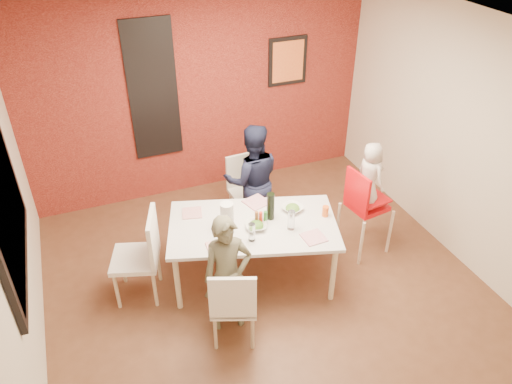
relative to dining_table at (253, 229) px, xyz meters
name	(u,v)px	position (x,y,z in m)	size (l,w,h in m)	color
ground	(266,287)	(0.07, -0.22, -0.65)	(4.50, 4.50, 0.00)	brown
ceiling	(270,36)	(0.07, -0.22, 2.05)	(4.50, 4.50, 0.02)	white
wall_back	(200,94)	(0.07, 2.03, 0.70)	(4.50, 0.02, 2.70)	beige
wall_front	(417,374)	(0.07, -2.47, 0.70)	(4.50, 0.02, 2.70)	beige
wall_left	(6,237)	(-2.18, -0.22, 0.70)	(0.02, 4.50, 2.70)	beige
wall_right	(462,140)	(2.32, -0.22, 0.70)	(0.02, 4.50, 2.70)	beige
brick_accent_wall	(201,95)	(0.07, 2.01, 0.70)	(4.50, 0.02, 2.70)	maroon
picture_window_frame	(4,202)	(-2.15, -0.02, 0.90)	(0.05, 1.70, 1.30)	black
picture_window_pane	(6,202)	(-2.14, -0.02, 0.90)	(0.02, 1.55, 1.15)	black
glassblock_strip	(153,91)	(-0.53, 2.00, 0.85)	(0.55, 0.03, 1.70)	white
glassblock_surround	(153,91)	(-0.53, 1.99, 0.85)	(0.60, 0.03, 1.76)	black
art_print_frame	(288,61)	(1.27, 1.99, 1.00)	(0.54, 0.03, 0.64)	black
art_print_canvas	(288,61)	(1.27, 1.98, 1.00)	(0.44, 0.01, 0.54)	orange
dining_table	(253,229)	(0.00, 0.00, 0.00)	(1.93, 1.42, 0.72)	silver
chair_near	(233,302)	(-0.49, -0.77, -0.15)	(0.54, 0.54, 0.91)	white
chair_far	(245,185)	(0.30, 1.06, -0.16)	(0.43, 0.43, 0.88)	silver
chair_left	(143,252)	(-1.12, 0.17, -0.09)	(0.58, 0.58, 1.00)	white
high_chair	(364,204)	(1.32, -0.02, 0.00)	(0.51, 0.51, 1.08)	red
child_near	(228,275)	(-0.46, -0.53, -0.02)	(0.46, 0.30, 1.26)	brown
child_far	(252,180)	(0.31, 0.82, 0.05)	(0.69, 0.54, 1.41)	black
toddler	(370,175)	(1.35, -0.01, 0.36)	(0.37, 0.24, 0.76)	beige
plate_near_left	(220,248)	(-0.44, -0.24, 0.07)	(0.23, 0.23, 0.01)	white
plate_far_mid	(256,202)	(0.18, 0.35, 0.07)	(0.24, 0.24, 0.01)	white
plate_near_right	(314,237)	(0.48, -0.43, 0.07)	(0.22, 0.22, 0.01)	white
plate_far_left	(192,213)	(-0.53, 0.42, 0.07)	(0.21, 0.21, 0.01)	white
salad_bowl_a	(256,226)	(0.01, -0.07, 0.09)	(0.22, 0.22, 0.05)	white
salad_bowl_b	(293,208)	(0.48, 0.07, 0.09)	(0.21, 0.21, 0.05)	white
wine_bottle	(271,206)	(0.21, 0.03, 0.22)	(0.08, 0.08, 0.31)	black
wine_glass_a	(252,232)	(-0.10, -0.24, 0.16)	(0.07, 0.07, 0.20)	white
wine_glass_b	(291,220)	(0.33, -0.21, 0.17)	(0.07, 0.07, 0.21)	white
paper_towel_roll	(227,216)	(-0.27, 0.03, 0.21)	(0.13, 0.13, 0.30)	silver
condiment_red	(261,218)	(0.08, -0.02, 0.14)	(0.04, 0.04, 0.14)	red
condiment_green	(265,218)	(0.12, -0.04, 0.14)	(0.04, 0.04, 0.15)	#2B7326
condiment_brown	(257,218)	(0.03, -0.01, 0.14)	(0.04, 0.04, 0.15)	brown
sippy_cup	(325,211)	(0.76, -0.14, 0.12)	(0.07, 0.07, 0.12)	orange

